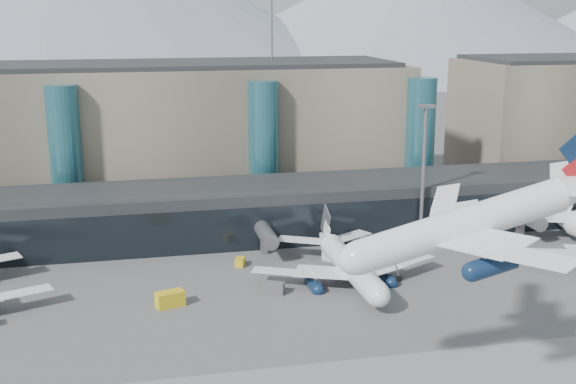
% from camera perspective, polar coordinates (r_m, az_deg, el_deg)
% --- Properties ---
extents(ground, '(900.00, 900.00, 0.00)m').
position_cam_1_polar(ground, '(86.77, 3.91, -14.78)').
color(ground, '#515154').
rests_on(ground, ground).
extents(concourse, '(170.00, 27.00, 10.00)m').
position_cam_1_polar(concourse, '(137.41, -2.74, -1.49)').
color(concourse, black).
rests_on(concourse, ground).
extents(terminal_main, '(130.00, 30.00, 31.00)m').
position_cam_1_polar(terminal_main, '(165.01, -13.30, 4.51)').
color(terminal_main, gray).
rests_on(terminal_main, ground).
extents(teal_towers, '(116.40, 19.40, 46.00)m').
position_cam_1_polar(teal_towers, '(149.63, -9.50, 3.18)').
color(teal_towers, '#296572').
rests_on(teal_towers, ground).
extents(mountain_ridge, '(910.00, 400.00, 110.00)m').
position_cam_1_polar(mountain_ridge, '(454.43, -7.77, 14.46)').
color(mountain_ridge, gray).
rests_on(mountain_ridge, ground).
extents(lightmast_mid, '(3.00, 1.20, 25.60)m').
position_cam_1_polar(lightmast_mid, '(134.28, 10.66, 2.06)').
color(lightmast_mid, slate).
rests_on(lightmast_mid, ground).
extents(hero_jet, '(32.08, 32.72, 10.55)m').
position_cam_1_polar(hero_jet, '(79.09, 15.59, -1.44)').
color(hero_jet, white).
rests_on(hero_jet, ground).
extents(jet_parked_mid, '(32.42, 31.44, 10.44)m').
position_cam_1_polar(jet_parked_mid, '(116.36, 4.56, -4.96)').
color(jet_parked_mid, white).
rests_on(jet_parked_mid, ground).
extents(veh_b, '(2.15, 2.68, 1.34)m').
position_cam_1_polar(veh_b, '(122.83, -3.80, -5.53)').
color(veh_b, gold).
rests_on(veh_b, ground).
extents(veh_c, '(3.56, 2.82, 1.75)m').
position_cam_1_polar(veh_c, '(110.92, -1.13, -7.59)').
color(veh_c, '#525257').
rests_on(veh_c, ground).
extents(veh_d, '(3.33, 3.49, 1.80)m').
position_cam_1_polar(veh_d, '(131.90, 6.00, -4.08)').
color(veh_d, silver).
rests_on(veh_d, ground).
extents(veh_g, '(2.78, 3.00, 1.52)m').
position_cam_1_polar(veh_g, '(125.20, 3.36, -5.09)').
color(veh_g, silver).
rests_on(veh_g, ground).
extents(veh_h, '(4.51, 3.23, 2.25)m').
position_cam_1_polar(veh_h, '(107.64, -9.30, -8.34)').
color(veh_h, gold).
rests_on(veh_h, ground).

